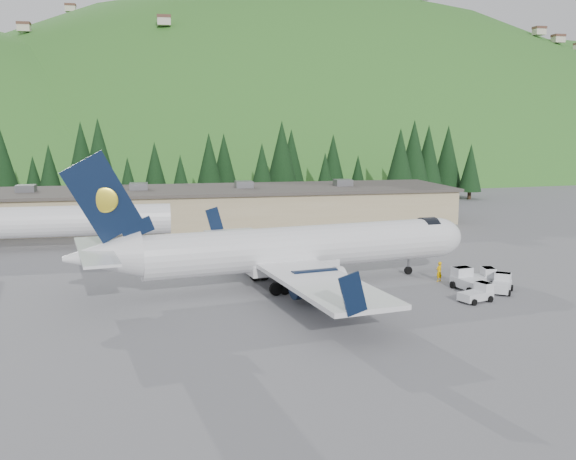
{
  "coord_description": "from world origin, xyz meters",
  "views": [
    {
      "loc": [
        -12.42,
        -54.66,
        14.12
      ],
      "look_at": [
        0.0,
        6.0,
        4.0
      ],
      "focal_mm": 40.0,
      "sensor_mm": 36.0,
      "label": 1
    }
  ],
  "objects_px": {
    "airliner": "(290,250)",
    "second_airliner": "(47,221)",
    "baggage_tug_a": "(478,293)",
    "terminal_building": "(210,206)",
    "ramp_worker": "(439,272)",
    "baggage_tug_b": "(480,277)",
    "baggage_tug_d": "(502,284)",
    "baggage_tug_c": "(468,280)"
  },
  "relations": [
    {
      "from": "baggage_tug_d",
      "to": "ramp_worker",
      "type": "distance_m",
      "value": 5.86
    },
    {
      "from": "baggage_tug_a",
      "to": "baggage_tug_d",
      "type": "height_order",
      "value": "baggage_tug_d"
    },
    {
      "from": "baggage_tug_d",
      "to": "ramp_worker",
      "type": "bearing_deg",
      "value": 75.34
    },
    {
      "from": "baggage_tug_b",
      "to": "baggage_tug_c",
      "type": "bearing_deg",
      "value": -137.52
    },
    {
      "from": "second_airliner",
      "to": "baggage_tug_d",
      "type": "distance_m",
      "value": 49.86
    },
    {
      "from": "baggage_tug_a",
      "to": "baggage_tug_d",
      "type": "xyz_separation_m",
      "value": [
        3.46,
        2.34,
        0.02
      ]
    },
    {
      "from": "terminal_building",
      "to": "ramp_worker",
      "type": "distance_m",
      "value": 43.2
    },
    {
      "from": "terminal_building",
      "to": "baggage_tug_d",
      "type": "xyz_separation_m",
      "value": [
        21.28,
        -43.98,
        -1.94
      ]
    },
    {
      "from": "second_airliner",
      "to": "baggage_tug_a",
      "type": "height_order",
      "value": "second_airliner"
    },
    {
      "from": "baggage_tug_c",
      "to": "ramp_worker",
      "type": "distance_m",
      "value": 3.49
    },
    {
      "from": "airliner",
      "to": "second_airliner",
      "type": "height_order",
      "value": "airliner"
    },
    {
      "from": "terminal_building",
      "to": "baggage_tug_b",
      "type": "bearing_deg",
      "value": -63.69
    },
    {
      "from": "baggage_tug_c",
      "to": "ramp_worker",
      "type": "xyz_separation_m",
      "value": [
        -1.16,
        3.29,
        0.1
      ]
    },
    {
      "from": "second_airliner",
      "to": "baggage_tug_d",
      "type": "height_order",
      "value": "second_airliner"
    },
    {
      "from": "baggage_tug_c",
      "to": "ramp_worker",
      "type": "height_order",
      "value": "ramp_worker"
    },
    {
      "from": "terminal_building",
      "to": "ramp_worker",
      "type": "relative_size",
      "value": 38.44
    },
    {
      "from": "baggage_tug_a",
      "to": "baggage_tug_b",
      "type": "height_order",
      "value": "baggage_tug_b"
    },
    {
      "from": "baggage_tug_a",
      "to": "ramp_worker",
      "type": "xyz_separation_m",
      "value": [
        -0.22,
        6.89,
        0.26
      ]
    },
    {
      "from": "baggage_tug_b",
      "to": "terminal_building",
      "type": "height_order",
      "value": "terminal_building"
    },
    {
      "from": "second_airliner",
      "to": "ramp_worker",
      "type": "height_order",
      "value": "second_airliner"
    },
    {
      "from": "baggage_tug_b",
      "to": "ramp_worker",
      "type": "distance_m",
      "value": 3.64
    },
    {
      "from": "second_airliner",
      "to": "baggage_tug_a",
      "type": "xyz_separation_m",
      "value": [
        37.73,
        -30.31,
        -2.66
      ]
    },
    {
      "from": "airliner",
      "to": "ramp_worker",
      "type": "bearing_deg",
      "value": -14.64
    },
    {
      "from": "baggage_tug_d",
      "to": "baggage_tug_b",
      "type": "bearing_deg",
      "value": 53.35
    },
    {
      "from": "baggage_tug_a",
      "to": "terminal_building",
      "type": "height_order",
      "value": "terminal_building"
    },
    {
      "from": "second_airliner",
      "to": "terminal_building",
      "type": "bearing_deg",
      "value": 38.78
    },
    {
      "from": "baggage_tug_a",
      "to": "baggage_tug_b",
      "type": "bearing_deg",
      "value": 40.5
    },
    {
      "from": "ramp_worker",
      "to": "second_airliner",
      "type": "bearing_deg",
      "value": -58.52
    },
    {
      "from": "airliner",
      "to": "baggage_tug_d",
      "type": "xyz_separation_m",
      "value": [
        17.33,
        -5.8,
        -2.57
      ]
    },
    {
      "from": "baggage_tug_a",
      "to": "airliner",
      "type": "bearing_deg",
      "value": 129.84
    },
    {
      "from": "airliner",
      "to": "baggage_tug_c",
      "type": "bearing_deg",
      "value": -26.45
    },
    {
      "from": "baggage_tug_b",
      "to": "ramp_worker",
      "type": "xyz_separation_m",
      "value": [
        -2.94,
        2.13,
        0.19
      ]
    },
    {
      "from": "baggage_tug_b",
      "to": "baggage_tug_a",
      "type": "bearing_deg",
      "value": -110.31
    },
    {
      "from": "second_airliner",
      "to": "baggage_tug_d",
      "type": "relative_size",
      "value": 8.7
    },
    {
      "from": "ramp_worker",
      "to": "terminal_building",
      "type": "bearing_deg",
      "value": -92.48
    },
    {
      "from": "ramp_worker",
      "to": "baggage_tug_d",
      "type": "bearing_deg",
      "value": 102.39
    },
    {
      "from": "airliner",
      "to": "terminal_building",
      "type": "bearing_deg",
      "value": 86.46
    },
    {
      "from": "baggage_tug_a",
      "to": "ramp_worker",
      "type": "relative_size",
      "value": 1.68
    },
    {
      "from": "baggage_tug_d",
      "to": "baggage_tug_a",
      "type": "bearing_deg",
      "value": 160.44
    },
    {
      "from": "airliner",
      "to": "second_airliner",
      "type": "distance_m",
      "value": 32.58
    },
    {
      "from": "baggage_tug_b",
      "to": "airliner",
      "type": "bearing_deg",
      "value": 177.94
    },
    {
      "from": "baggage_tug_c",
      "to": "terminal_building",
      "type": "distance_m",
      "value": 46.68
    }
  ]
}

